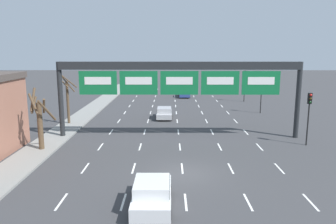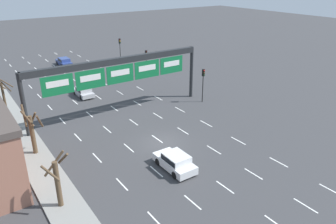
% 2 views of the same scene
% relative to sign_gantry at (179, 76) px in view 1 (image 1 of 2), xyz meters
% --- Properties ---
extents(ground_plane, '(220.00, 220.00, 0.00)m').
position_rel_sign_gantry_xyz_m(ground_plane, '(-0.00, -8.98, -5.67)').
color(ground_plane, '#3D3D3F').
extents(sidewalk_left, '(2.80, 110.00, 0.15)m').
position_rel_sign_gantry_xyz_m(sidewalk_left, '(-11.30, -8.98, -5.60)').
color(sidewalk_left, gray).
rests_on(sidewalk_left, ground_plane).
extents(lane_dashes, '(13.32, 67.00, 0.01)m').
position_rel_sign_gantry_xyz_m(lane_dashes, '(0.00, 4.52, -5.67)').
color(lane_dashes, white).
rests_on(lane_dashes, ground_plane).
extents(sign_gantry, '(21.84, 0.70, 6.89)m').
position_rel_sign_gantry_xyz_m(sign_gantry, '(0.00, 0.00, 0.00)').
color(sign_gantry, '#232628').
rests_on(sign_gantry, ground_plane).
extents(car_silver, '(1.79, 4.10, 1.31)m').
position_rel_sign_gantry_xyz_m(car_silver, '(-1.47, 8.53, -4.97)').
color(car_silver, '#B7B7BC').
rests_on(car_silver, ground_plane).
extents(car_white, '(1.95, 4.23, 1.49)m').
position_rel_sign_gantry_xyz_m(car_white, '(-1.74, -13.58, -4.88)').
color(car_white, silver).
rests_on(car_white, ground_plane).
extents(car_blue, '(1.81, 4.50, 1.43)m').
position_rel_sign_gantry_xyz_m(car_blue, '(1.63, 26.27, -4.91)').
color(car_blue, navy).
rests_on(car_blue, ground_plane).
extents(traffic_light_near_gantry, '(0.30, 0.35, 4.44)m').
position_rel_sign_gantry_xyz_m(traffic_light_near_gantry, '(10.69, -2.43, -2.49)').
color(traffic_light_near_gantry, black).
rests_on(traffic_light_near_gantry, ground_plane).
extents(traffic_light_mid_block, '(0.30, 0.35, 4.29)m').
position_rel_sign_gantry_xyz_m(traffic_light_mid_block, '(10.69, 11.82, -2.59)').
color(traffic_light_mid_block, black).
rests_on(traffic_light_mid_block, ground_plane).
extents(traffic_light_far_end, '(0.30, 0.35, 4.78)m').
position_rel_sign_gantry_xyz_m(traffic_light_far_end, '(10.70, 21.21, -2.27)').
color(traffic_light_far_end, black).
rests_on(traffic_light_far_end, ground_plane).
extents(tree_bare_closest, '(1.94, 1.80, 4.87)m').
position_rel_sign_gantry_xyz_m(tree_bare_closest, '(-11.05, -4.09, -3.11)').
color(tree_bare_closest, brown).
rests_on(tree_bare_closest, sidewalk_left).
extents(tree_bare_second, '(1.86, 1.31, 5.32)m').
position_rel_sign_gantry_xyz_m(tree_bare_second, '(-11.68, 5.22, -2.84)').
color(tree_bare_second, brown).
rests_on(tree_bare_second, sidewalk_left).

